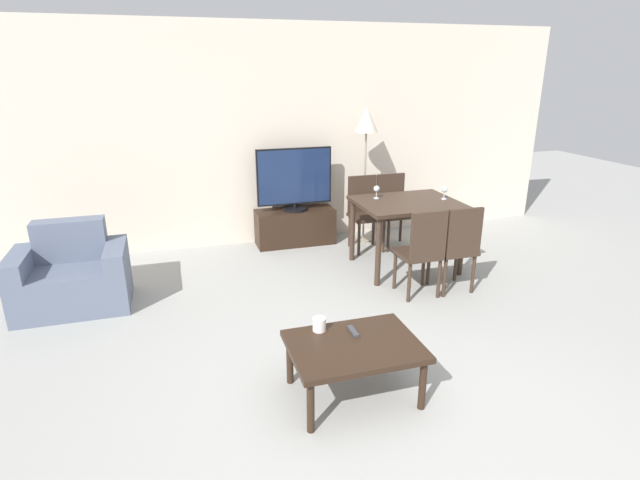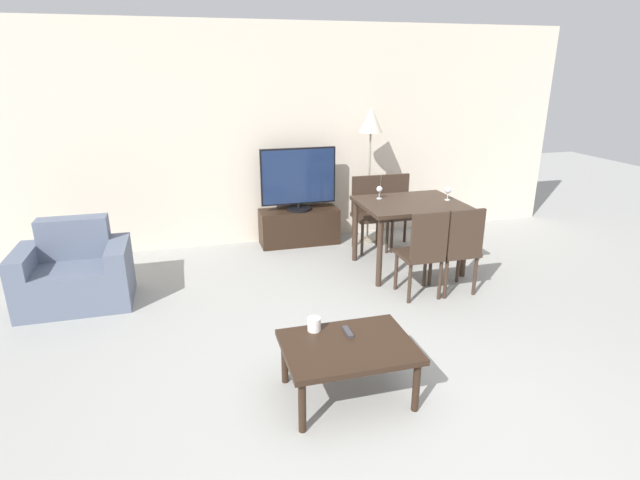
{
  "view_description": "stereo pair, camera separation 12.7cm",
  "coord_description": "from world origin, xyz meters",
  "px_view_note": "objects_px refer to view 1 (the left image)",
  "views": [
    {
      "loc": [
        -1.28,
        -2.22,
        2.18
      ],
      "look_at": [
        0.0,
        1.98,
        0.65
      ],
      "focal_mm": 28.0,
      "sensor_mm": 36.0,
      "label": 1
    },
    {
      "loc": [
        -1.16,
        -2.26,
        2.18
      ],
      "look_at": [
        0.0,
        1.98,
        0.65
      ],
      "focal_mm": 28.0,
      "sensor_mm": 36.0,
      "label": 2
    }
  ],
  "objects_px": {
    "armchair": "(72,278)",
    "floor_lamp": "(366,128)",
    "dining_chair_near_right": "(457,245)",
    "wine_glass_left": "(445,190)",
    "wine_glass_center": "(377,190)",
    "tv": "(294,179)",
    "dining_chair_far_left": "(365,209)",
    "dining_chair_near": "(422,249)",
    "cup_white_near": "(319,324)",
    "coffee_table": "(354,350)",
    "tv_stand": "(295,227)",
    "remote_primary": "(353,331)",
    "dining_table": "(407,210)",
    "dining_chair_far": "(393,207)"
  },
  "relations": [
    {
      "from": "tv_stand",
      "to": "tv",
      "type": "distance_m",
      "value": 0.62
    },
    {
      "from": "tv",
      "to": "dining_chair_far_left",
      "type": "distance_m",
      "value": 0.95
    },
    {
      "from": "floor_lamp",
      "to": "wine_glass_center",
      "type": "height_order",
      "value": "floor_lamp"
    },
    {
      "from": "dining_table",
      "to": "floor_lamp",
      "type": "relative_size",
      "value": 0.64
    },
    {
      "from": "armchair",
      "to": "cup_white_near",
      "type": "distance_m",
      "value": 2.64
    },
    {
      "from": "cup_white_near",
      "to": "coffee_table",
      "type": "bearing_deg",
      "value": -54.08
    },
    {
      "from": "armchair",
      "to": "dining_chair_near_right",
      "type": "relative_size",
      "value": 1.11
    },
    {
      "from": "cup_white_near",
      "to": "armchair",
      "type": "bearing_deg",
      "value": 135.77
    },
    {
      "from": "coffee_table",
      "to": "dining_chair_near",
      "type": "bearing_deg",
      "value": 47.4
    },
    {
      "from": "armchair",
      "to": "wine_glass_center",
      "type": "xyz_separation_m",
      "value": [
        3.17,
        0.19,
        0.59
      ]
    },
    {
      "from": "coffee_table",
      "to": "cup_white_near",
      "type": "bearing_deg",
      "value": 125.92
    },
    {
      "from": "dining_chair_near_right",
      "to": "tv",
      "type": "bearing_deg",
      "value": 122.04
    },
    {
      "from": "coffee_table",
      "to": "dining_chair_far_left",
      "type": "xyz_separation_m",
      "value": [
        1.2,
        2.8,
        0.14
      ]
    },
    {
      "from": "tv",
      "to": "floor_lamp",
      "type": "relative_size",
      "value": 0.55
    },
    {
      "from": "coffee_table",
      "to": "tv",
      "type": "bearing_deg",
      "value": 82.89
    },
    {
      "from": "dining_chair_near_right",
      "to": "remote_primary",
      "type": "bearing_deg",
      "value": -142.96
    },
    {
      "from": "cup_white_near",
      "to": "wine_glass_left",
      "type": "xyz_separation_m",
      "value": [
        1.99,
        1.77,
        0.42
      ]
    },
    {
      "from": "remote_primary",
      "to": "wine_glass_center",
      "type": "xyz_separation_m",
      "value": [
        1.07,
        2.12,
        0.46
      ]
    },
    {
      "from": "dining_chair_far_left",
      "to": "cup_white_near",
      "type": "height_order",
      "value": "dining_chair_far_left"
    },
    {
      "from": "tv",
      "to": "wine_glass_left",
      "type": "distance_m",
      "value": 1.85
    },
    {
      "from": "coffee_table",
      "to": "cup_white_near",
      "type": "height_order",
      "value": "cup_white_near"
    },
    {
      "from": "tv",
      "to": "dining_chair_near_right",
      "type": "xyz_separation_m",
      "value": [
        1.18,
        -1.89,
        -0.35
      ]
    },
    {
      "from": "tv",
      "to": "floor_lamp",
      "type": "xyz_separation_m",
      "value": [
        0.89,
        -0.13,
        0.61
      ]
    },
    {
      "from": "tv",
      "to": "dining_chair_near",
      "type": "xyz_separation_m",
      "value": [
        0.8,
        -1.89,
        -0.35
      ]
    },
    {
      "from": "wine_glass_left",
      "to": "floor_lamp",
      "type": "bearing_deg",
      "value": 116.72
    },
    {
      "from": "remote_primary",
      "to": "wine_glass_left",
      "type": "bearing_deg",
      "value": 46.49
    },
    {
      "from": "coffee_table",
      "to": "dining_chair_far_left",
      "type": "height_order",
      "value": "dining_chair_far_left"
    },
    {
      "from": "armchair",
      "to": "wine_glass_center",
      "type": "distance_m",
      "value": 3.23
    },
    {
      "from": "armchair",
      "to": "wine_glass_left",
      "type": "bearing_deg",
      "value": -1.0
    },
    {
      "from": "dining_table",
      "to": "dining_chair_far",
      "type": "xyz_separation_m",
      "value": [
        0.19,
        0.75,
        -0.17
      ]
    },
    {
      "from": "armchair",
      "to": "floor_lamp",
      "type": "bearing_deg",
      "value": 16.33
    },
    {
      "from": "dining_chair_far",
      "to": "dining_table",
      "type": "bearing_deg",
      "value": -104.44
    },
    {
      "from": "dining_chair_near_right",
      "to": "wine_glass_left",
      "type": "distance_m",
      "value": 0.84
    },
    {
      "from": "dining_chair_near",
      "to": "cup_white_near",
      "type": "height_order",
      "value": "dining_chair_near"
    },
    {
      "from": "dining_table",
      "to": "dining_chair_far_left",
      "type": "height_order",
      "value": "dining_chair_far_left"
    },
    {
      "from": "remote_primary",
      "to": "wine_glass_center",
      "type": "bearing_deg",
      "value": 63.33
    },
    {
      "from": "armchair",
      "to": "wine_glass_left",
      "type": "xyz_separation_m",
      "value": [
        3.88,
        -0.07,
        0.59
      ]
    },
    {
      "from": "coffee_table",
      "to": "floor_lamp",
      "type": "bearing_deg",
      "value": 67.13
    },
    {
      "from": "coffee_table",
      "to": "tv_stand",
      "type": "bearing_deg",
      "value": 82.9
    },
    {
      "from": "dining_table",
      "to": "wine_glass_center",
      "type": "height_order",
      "value": "wine_glass_center"
    },
    {
      "from": "dining_table",
      "to": "dining_chair_far",
      "type": "relative_size",
      "value": 1.22
    },
    {
      "from": "tv",
      "to": "remote_primary",
      "type": "distance_m",
      "value": 3.1
    },
    {
      "from": "dining_chair_far_left",
      "to": "armchair",
      "type": "bearing_deg",
      "value": -167.5
    },
    {
      "from": "tv_stand",
      "to": "dining_chair_near_right",
      "type": "xyz_separation_m",
      "value": [
        1.18,
        -1.89,
        0.27
      ]
    },
    {
      "from": "wine_glass_center",
      "to": "coffee_table",
      "type": "bearing_deg",
      "value": -116.14
    },
    {
      "from": "coffee_table",
      "to": "wine_glass_center",
      "type": "relative_size",
      "value": 6.06
    },
    {
      "from": "tv",
      "to": "dining_table",
      "type": "relative_size",
      "value": 0.86
    },
    {
      "from": "tv",
      "to": "dining_chair_near_right",
      "type": "height_order",
      "value": "tv"
    },
    {
      "from": "dining_table",
      "to": "dining_chair_far",
      "type": "distance_m",
      "value": 0.79
    },
    {
      "from": "dining_chair_far_left",
      "to": "cup_white_near",
      "type": "bearing_deg",
      "value": -118.17
    }
  ]
}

